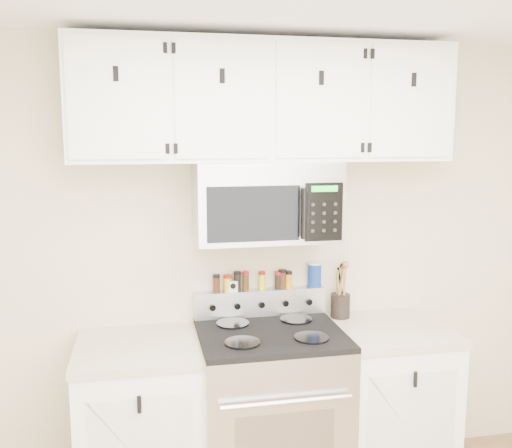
% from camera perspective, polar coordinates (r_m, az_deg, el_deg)
% --- Properties ---
extents(back_wall, '(3.50, 0.01, 2.50)m').
position_cam_1_polar(back_wall, '(3.29, 0.26, -3.89)').
color(back_wall, '#C0B590').
rests_on(back_wall, floor).
extents(range, '(0.76, 0.65, 1.10)m').
position_cam_1_polar(range, '(3.26, 1.44, -18.33)').
color(range, '#B7B7BA').
rests_on(range, floor).
extents(base_cabinet_left, '(0.64, 0.62, 0.92)m').
position_cam_1_polar(base_cabinet_left, '(3.23, -11.42, -19.34)').
color(base_cabinet_left, white).
rests_on(base_cabinet_left, floor).
extents(base_cabinet_right, '(0.64, 0.62, 0.92)m').
position_cam_1_polar(base_cabinet_right, '(3.50, 12.97, -17.08)').
color(base_cabinet_right, white).
rests_on(base_cabinet_right, floor).
extents(microwave, '(0.76, 0.44, 0.42)m').
position_cam_1_polar(microwave, '(3.04, 1.00, 2.30)').
color(microwave, '#9E9EA3').
rests_on(microwave, back_wall).
extents(upper_cabinets, '(2.00, 0.35, 0.62)m').
position_cam_1_polar(upper_cabinets, '(3.05, 0.91, 12.11)').
color(upper_cabinets, white).
rests_on(upper_cabinets, back_wall).
extents(utensil_crock, '(0.11, 0.11, 0.33)m').
position_cam_1_polar(utensil_crock, '(3.40, 8.44, -7.90)').
color(utensil_crock, black).
rests_on(utensil_crock, base_cabinet_right).
extents(kitchen_timer, '(0.05, 0.05, 0.06)m').
position_cam_1_polar(kitchen_timer, '(3.26, -2.37, -6.19)').
color(kitchen_timer, silver).
rests_on(kitchen_timer, range).
extents(salt_canister, '(0.08, 0.08, 0.14)m').
position_cam_1_polar(salt_canister, '(3.36, 5.87, -5.05)').
color(salt_canister, navy).
rests_on(salt_canister, range).
extents(spice_jar_0, '(0.04, 0.04, 0.10)m').
position_cam_1_polar(spice_jar_0, '(3.24, -3.98, -5.93)').
color(spice_jar_0, '#3E1E0F').
rests_on(spice_jar_0, range).
extents(spice_jar_1, '(0.05, 0.05, 0.09)m').
position_cam_1_polar(spice_jar_1, '(3.25, -2.85, -5.93)').
color(spice_jar_1, gold).
rests_on(spice_jar_1, range).
extents(spice_jar_2, '(0.04, 0.04, 0.11)m').
position_cam_1_polar(spice_jar_2, '(3.26, -1.89, -5.73)').
color(spice_jar_2, black).
rests_on(spice_jar_2, range).
extents(spice_jar_3, '(0.04, 0.04, 0.11)m').
position_cam_1_polar(spice_jar_3, '(3.26, -1.05, -5.71)').
color(spice_jar_3, '#40290F').
rests_on(spice_jar_3, range).
extents(spice_jar_4, '(0.04, 0.04, 0.10)m').
position_cam_1_polar(spice_jar_4, '(3.28, 0.60, -5.67)').
color(spice_jar_4, yellow).
rests_on(spice_jar_4, range).
extents(spice_jar_5, '(0.04, 0.04, 0.10)m').
position_cam_1_polar(spice_jar_5, '(3.30, 2.23, -5.62)').
color(spice_jar_5, black).
rests_on(spice_jar_5, range).
extents(spice_jar_6, '(0.05, 0.05, 0.11)m').
position_cam_1_polar(spice_jar_6, '(3.31, 2.65, -5.51)').
color(spice_jar_6, '#472111').
rests_on(spice_jar_6, range).
extents(spice_jar_7, '(0.04, 0.04, 0.10)m').
position_cam_1_polar(spice_jar_7, '(3.32, 3.28, -5.57)').
color(spice_jar_7, orange).
rests_on(spice_jar_7, range).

